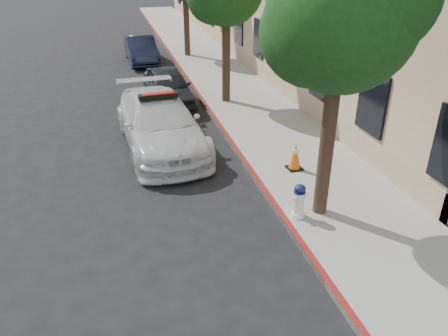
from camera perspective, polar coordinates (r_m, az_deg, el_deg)
The scene contains 9 objects.
ground at distance 10.87m, azimuth -6.37°, elevation -2.81°, with size 120.00×120.00×0.00m, color black.
sidewalk at distance 20.65m, azimuth -0.74°, elevation 12.13°, with size 3.20×50.00×0.15m, color gray.
curb_strip at distance 20.34m, azimuth -5.04°, elevation 11.80°, with size 0.12×50.00×0.15m, color maroon.
tree_near at distance 8.51m, azimuth 15.39°, elevation 18.69°, with size 2.92×2.82×5.62m.
police_car at distance 12.93m, azimuth -8.36°, elevation 5.83°, with size 2.50×5.38×1.67m.
parked_car_mid at distance 16.78m, azimuth -7.33°, elevation 10.49°, with size 1.57×3.90×1.33m, color black.
parked_car_far at distance 23.52m, azimuth -10.78°, elevation 14.98°, with size 1.39×3.97×1.31m, color black.
fire_hydrant at distance 9.45m, azimuth 9.75°, elevation -4.28°, with size 0.33×0.30×0.78m.
traffic_cone at distance 11.47m, azimuth 9.27°, elevation 1.58°, with size 0.42×0.42×0.74m.
Camera 1 is at (-1.21, -9.37, 5.37)m, focal length 35.00 mm.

